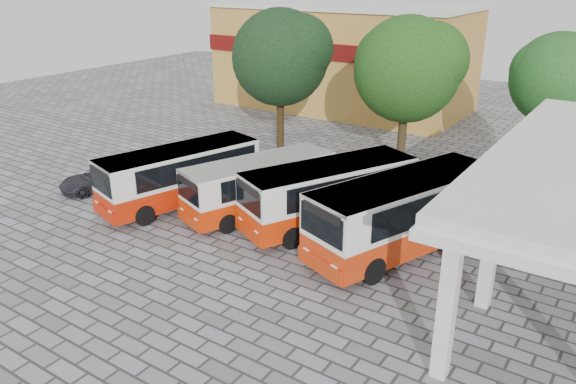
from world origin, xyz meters
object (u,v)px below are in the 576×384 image
Objects in this scene: bus_far_left at (180,173)px; parked_car at (100,179)px; bus_centre_right at (329,191)px; bus_far_right at (405,210)px; bus_centre_left at (260,183)px.

bus_far_left is 5.27m from parked_car.
bus_far_right is (3.78, -0.43, 0.14)m from bus_centre_right.
bus_far_right is 16.38m from parked_car.
parked_car is (-8.95, -2.18, -0.97)m from bus_centre_left.
bus_centre_left is 9.26m from parked_car.
bus_far_right is at bearing 19.39° from bus_centre_right.
bus_far_left is 0.97× the size of bus_centre_right.
bus_centre_right is 12.74m from parked_car.
bus_centre_right is at bearing 30.63° from bus_far_left.
bus_far_left is at bearing -152.13° from bus_far_right.
bus_centre_right is at bearing -166.11° from bus_far_right.
bus_centre_right is 0.93× the size of bus_far_right.
bus_centre_right reaches higher than bus_centre_left.
bus_centre_left is 3.49m from bus_centre_right.
bus_centre_left is at bearing -144.14° from bus_centre_right.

